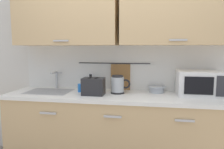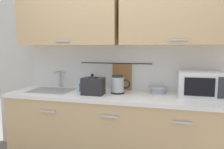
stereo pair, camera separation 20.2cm
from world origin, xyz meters
TOP-DOWN VIEW (x-y plane):
  - counter_unit at (-0.01, 0.30)m, footprint 2.53×0.64m
  - back_wall_assembly at (-0.00, 0.53)m, footprint 3.70×0.41m
  - sink_faucet at (-0.83, 0.53)m, footprint 0.09×0.17m
  - microwave at (0.89, 0.41)m, footprint 0.46×0.35m
  - electric_kettle at (-0.00, 0.36)m, footprint 0.23×0.16m
  - dish_soap_bottle at (-0.37, 0.50)m, footprint 0.06×0.06m
  - mug_near_sink at (-0.44, 0.37)m, footprint 0.12×0.08m
  - mixing_bowl at (0.44, 0.48)m, footprint 0.21×0.21m
  - toaster at (-0.26, 0.23)m, footprint 0.26×0.17m

SIDE VIEW (x-z plane):
  - counter_unit at x=-0.01m, z-range 0.01..0.91m
  - mixing_bowl at x=0.44m, z-range 0.91..0.98m
  - mug_near_sink at x=-0.44m, z-range 0.90..1.00m
  - dish_soap_bottle at x=-0.37m, z-range 0.89..1.08m
  - toaster at x=-0.26m, z-range 0.90..1.09m
  - electric_kettle at x=0.00m, z-range 0.90..1.11m
  - microwave at x=0.89m, z-range 0.90..1.17m
  - sink_faucet at x=-0.83m, z-range 0.93..1.15m
  - back_wall_assembly at x=0.00m, z-range 0.27..2.77m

